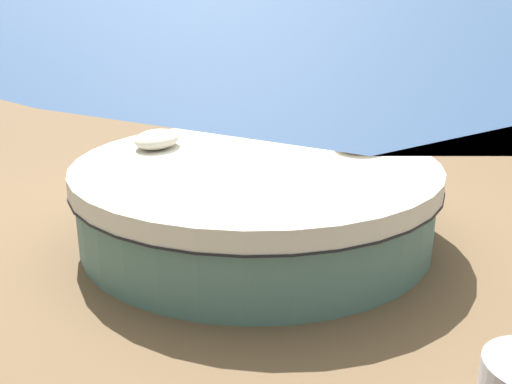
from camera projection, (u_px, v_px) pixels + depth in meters
The scene contains 4 objects.
ground_plane at pixel (256, 236), 4.68m from camera, with size 16.00×16.00×0.00m, color brown.
round_bed at pixel (256, 199), 4.58m from camera, with size 2.78×2.78×0.61m.
throw_pillow_0 at pixel (357, 142), 4.77m from camera, with size 0.44×0.40×0.14m, color beige.
throw_pillow_1 at pixel (157, 139), 4.86m from camera, with size 0.46×0.34×0.14m, color beige.
Camera 1 is at (4.19, 1.05, 1.83)m, focal length 41.60 mm.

